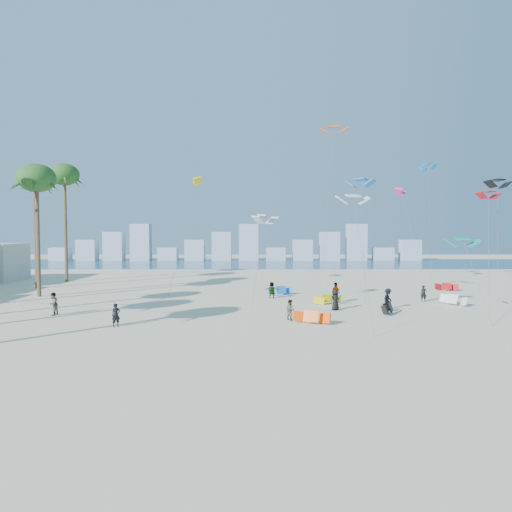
{
  "coord_description": "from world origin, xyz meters",
  "views": [
    {
      "loc": [
        2.95,
        -23.53,
        6.57
      ],
      "look_at": [
        3.0,
        16.0,
        4.5
      ],
      "focal_mm": 32.22,
      "sensor_mm": 36.0,
      "label": 1
    }
  ],
  "objects": [
    {
      "name": "kitesurfers_far",
      "position": [
        6.09,
        16.78,
        0.88
      ],
      "size": [
        32.59,
        10.21,
        1.91
      ],
      "color": "black",
      "rests_on": "ground"
    },
    {
      "name": "grounded_kites",
      "position": [
        13.03,
        17.69,
        0.43
      ],
      "size": [
        21.65,
        20.2,
        0.88
      ],
      "color": "#FF540D",
      "rests_on": "ground"
    },
    {
      "name": "kitesurfer_mid",
      "position": [
        5.53,
        10.45,
        0.77
      ],
      "size": [
        0.94,
        0.94,
        1.54
      ],
      "primitive_type": "imported",
      "rotation": [
        0.0,
        0.0,
        2.34
      ],
      "color": "gray",
      "rests_on": "ground"
    },
    {
      "name": "distant_skyline",
      "position": [
        -1.19,
        82.0,
        3.09
      ],
      "size": [
        85.0,
        3.0,
        8.4
      ],
      "color": "#9EADBF",
      "rests_on": "ground"
    },
    {
      "name": "kitesurfer_near",
      "position": [
        -6.72,
        8.01,
        0.81
      ],
      "size": [
        0.71,
        0.64,
        1.62
      ],
      "primitive_type": "imported",
      "rotation": [
        0.0,
        0.0,
        0.56
      ],
      "color": "black",
      "rests_on": "ground"
    },
    {
      "name": "ground",
      "position": [
        0.0,
        0.0,
        0.0
      ],
      "size": [
        220.0,
        220.0,
        0.0
      ],
      "primitive_type": "plane",
      "color": "beige",
      "rests_on": "ground"
    },
    {
      "name": "ocean",
      "position": [
        0.0,
        72.0,
        0.01
      ],
      "size": [
        220.0,
        220.0,
        0.0
      ],
      "primitive_type": "plane",
      "color": "navy",
      "rests_on": "ground"
    },
    {
      "name": "flying_kites",
      "position": [
        14.52,
        22.67,
        11.7
      ],
      "size": [
        34.66,
        29.12,
        18.52
      ],
      "color": "silver",
      "rests_on": "ground"
    }
  ]
}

